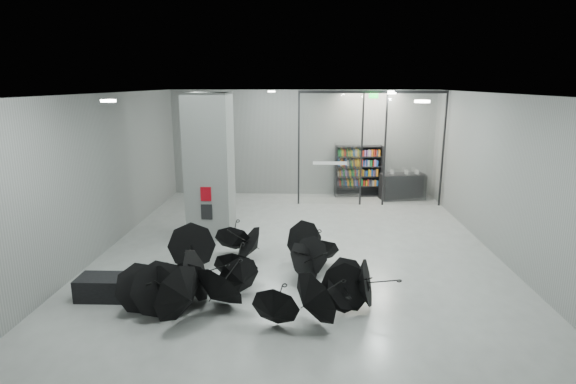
{
  "coord_description": "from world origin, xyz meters",
  "views": [
    {
      "loc": [
        0.22,
        -10.3,
        4.26
      ],
      "look_at": [
        -0.3,
        1.5,
        1.4
      ],
      "focal_mm": 28.28,
      "sensor_mm": 36.0,
      "label": 1
    }
  ],
  "objects_px": {
    "shop_counter": "(402,187)",
    "bench": "(114,287)",
    "column": "(210,166)",
    "umbrella_cluster": "(244,280)",
    "bookshelf": "(358,171)"
  },
  "relations": [
    {
      "from": "column",
      "to": "umbrella_cluster",
      "type": "bearing_deg",
      "value": -69.1
    },
    {
      "from": "bench",
      "to": "umbrella_cluster",
      "type": "xyz_separation_m",
      "value": [
        2.6,
        0.27,
        0.08
      ]
    },
    {
      "from": "bench",
      "to": "shop_counter",
      "type": "height_order",
      "value": "shop_counter"
    },
    {
      "from": "bookshelf",
      "to": "shop_counter",
      "type": "xyz_separation_m",
      "value": [
        1.61,
        -0.42,
        -0.49
      ]
    },
    {
      "from": "column",
      "to": "shop_counter",
      "type": "bearing_deg",
      "value": 34.66
    },
    {
      "from": "umbrella_cluster",
      "to": "bookshelf",
      "type": "bearing_deg",
      "value": 69.23
    },
    {
      "from": "bench",
      "to": "bookshelf",
      "type": "height_order",
      "value": "bookshelf"
    },
    {
      "from": "bookshelf",
      "to": "shop_counter",
      "type": "distance_m",
      "value": 1.73
    },
    {
      "from": "bench",
      "to": "shop_counter",
      "type": "xyz_separation_m",
      "value": [
        7.43,
        8.34,
        0.26
      ]
    },
    {
      "from": "bench",
      "to": "umbrella_cluster",
      "type": "distance_m",
      "value": 2.62
    },
    {
      "from": "bookshelf",
      "to": "umbrella_cluster",
      "type": "xyz_separation_m",
      "value": [
        -3.22,
        -8.5,
        -0.66
      ]
    },
    {
      "from": "shop_counter",
      "to": "bench",
      "type": "bearing_deg",
      "value": -143.54
    },
    {
      "from": "shop_counter",
      "to": "umbrella_cluster",
      "type": "relative_size",
      "value": 0.3
    },
    {
      "from": "bookshelf",
      "to": "umbrella_cluster",
      "type": "distance_m",
      "value": 9.11
    },
    {
      "from": "column",
      "to": "umbrella_cluster",
      "type": "height_order",
      "value": "column"
    }
  ]
}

